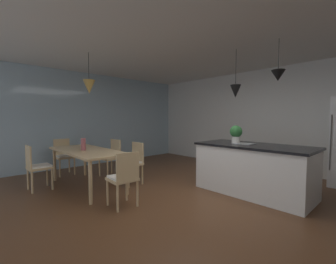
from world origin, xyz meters
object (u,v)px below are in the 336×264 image
Objects in this scene: potted_plant_on_island at (236,133)px; chair_kitchen_end at (124,177)px; chair_window_end at (64,155)px; chair_near_left at (37,166)px; vase_on_dining_table at (83,144)px; kitchen_island at (253,168)px; chair_far_right at (133,162)px; chair_far_left at (111,156)px; dining_table at (87,153)px.

chair_kitchen_end is at bearing -108.91° from potted_plant_on_island.
chair_window_end and chair_near_left have the same top height.
vase_on_dining_table is at bearing -134.42° from potted_plant_on_island.
chair_kitchen_end is at bearing 23.19° from chair_near_left.
potted_plant_on_island is 3.01m from vase_on_dining_table.
vase_on_dining_table is (-2.46, -2.14, 0.41)m from kitchen_island.
vase_on_dining_table is at bearing 58.15° from chair_near_left.
chair_window_end is 3.65× the size of vase_on_dining_table.
potted_plant_on_island is at bearing 180.00° from kitchen_island.
chair_window_end is 1.00× the size of chair_near_left.
chair_kitchen_end is at bearing -0.03° from chair_window_end.
chair_far_right is at bearing 23.30° from chair_window_end.
chair_far_left is (0.92, 0.79, 0.00)m from chair_window_end.
potted_plant_on_island reaches higher than kitchen_island.
vase_on_dining_table is (-2.10, -2.14, -0.23)m from potted_plant_on_island.
chair_far_right is 1.05m from vase_on_dining_table.
vase_on_dining_table reaches higher than dining_table.
chair_far_right and chair_near_left have the same top height.
chair_far_right is (1.84, 0.79, 0.00)m from chair_window_end.
chair_far_left is 1.00× the size of chair_far_right.
dining_table is 1.01× the size of kitchen_island.
kitchen_island reaches higher than chair_near_left.
chair_far_right is 2.53× the size of potted_plant_on_island.
vase_on_dining_table is at bearing -138.96° from kitchen_island.
chair_far_left is 1.58m from chair_near_left.
potted_plant_on_island reaches higher than chair_far_left.
kitchen_island is (2.46, 2.08, -0.22)m from dining_table.
dining_table is 3.23m from kitchen_island.
vase_on_dining_table reaches higher than chair_window_end.
dining_table is 0.94m from chair_far_left.
kitchen_island is (1.08, 2.08, -0.01)m from chair_kitchen_end.
chair_kitchen_end is 2.34m from kitchen_island.
chair_window_end is 0.43× the size of kitchen_island.
chair_kitchen_end is at bearing -0.11° from dining_table.
kitchen_island is at bearing 44.57° from chair_near_left.
chair_far_left is at bearing 120.24° from dining_table.
dining_table is 1.40m from chair_window_end.
chair_far_right is at bearing 60.08° from dining_table.
chair_window_end is at bearing 139.60° from chair_near_left.
vase_on_dining_table is (1.38, -0.06, 0.40)m from chair_window_end.
dining_table is at bearing -119.92° from chair_far_right.
kitchen_island reaches higher than chair_window_end.
chair_far_left is 0.43× the size of kitchen_island.
chair_far_left is at bearing 90.18° from chair_near_left.
kitchen_island is at bearing 41.04° from vase_on_dining_table.
potted_plant_on_island is (1.64, 1.29, 0.62)m from chair_far_right.
potted_plant_on_island is at bearing 30.88° from chair_window_end.
chair_window_end is at bearing -151.56° from kitchen_island.
chair_window_end and chair_far_left have the same top height.
potted_plant_on_island is (2.55, 2.87, 0.62)m from chair_near_left.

